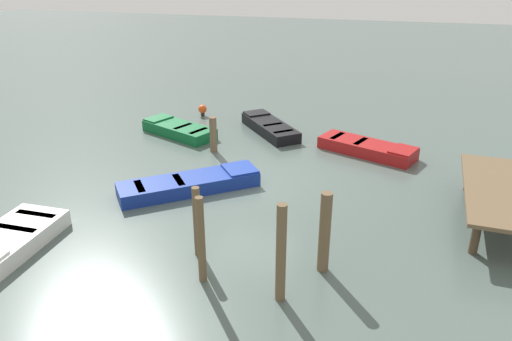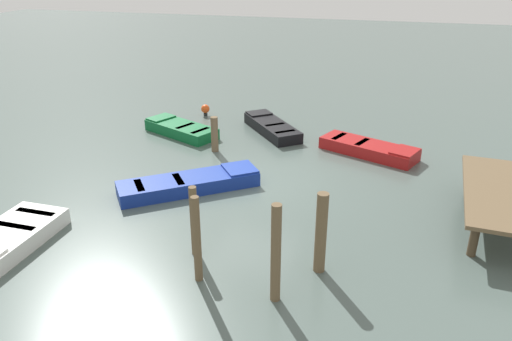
# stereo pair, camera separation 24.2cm
# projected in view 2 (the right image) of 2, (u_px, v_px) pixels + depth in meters

# --- Properties ---
(ground_plane) EXTENTS (80.00, 80.00, 0.00)m
(ground_plane) POSITION_uv_depth(u_px,v_px,m) (256.00, 181.00, 15.00)
(ground_plane) COLOR #4C5B56
(dock_segment) EXTENTS (4.46, 2.12, 0.95)m
(dock_segment) POSITION_uv_depth(u_px,v_px,m) (502.00, 195.00, 12.31)
(dock_segment) COLOR brown
(dock_segment) RESTS_ON ground_plane
(rowboat_white) EXTENTS (2.63, 1.42, 0.46)m
(rowboat_white) POSITION_uv_depth(u_px,v_px,m) (10.00, 237.00, 11.65)
(rowboat_white) COLOR silver
(rowboat_white) RESTS_ON ground_plane
(rowboat_green) EXTENTS (2.24, 3.15, 0.46)m
(rowboat_green) POSITION_uv_depth(u_px,v_px,m) (181.00, 129.00, 18.75)
(rowboat_green) COLOR #0F602D
(rowboat_green) RESTS_ON ground_plane
(rowboat_red) EXTENTS (2.27, 3.45, 0.46)m
(rowboat_red) POSITION_uv_depth(u_px,v_px,m) (369.00, 149.00, 16.89)
(rowboat_red) COLOR maroon
(rowboat_red) RESTS_ON ground_plane
(rowboat_blue) EXTENTS (3.29, 3.86, 0.46)m
(rowboat_blue) POSITION_uv_depth(u_px,v_px,m) (190.00, 183.00, 14.38)
(rowboat_blue) COLOR navy
(rowboat_blue) RESTS_ON ground_plane
(rowboat_black) EXTENTS (3.08, 2.77, 0.46)m
(rowboat_black) POSITION_uv_depth(u_px,v_px,m) (272.00, 127.00, 18.96)
(rowboat_black) COLOR black
(rowboat_black) RESTS_ON ground_plane
(mooring_piling_near_left) EXTENTS (0.18, 0.18, 1.69)m
(mooring_piling_near_left) POSITION_uv_depth(u_px,v_px,m) (194.00, 221.00, 11.06)
(mooring_piling_near_left) COLOR brown
(mooring_piling_near_left) RESTS_ON ground_plane
(mooring_piling_near_right) EXTENTS (0.25, 0.25, 1.86)m
(mooring_piling_near_right) POSITION_uv_depth(u_px,v_px,m) (321.00, 233.00, 10.44)
(mooring_piling_near_right) COLOR brown
(mooring_piling_near_right) RESTS_ON ground_plane
(mooring_piling_far_left) EXTENTS (0.17, 0.17, 1.95)m
(mooring_piling_far_left) POSITION_uv_depth(u_px,v_px,m) (197.00, 240.00, 10.11)
(mooring_piling_far_left) COLOR brown
(mooring_piling_far_left) RESTS_ON ground_plane
(mooring_piling_center) EXTENTS (0.20, 0.20, 2.13)m
(mooring_piling_center) POSITION_uv_depth(u_px,v_px,m) (276.00, 254.00, 9.48)
(mooring_piling_center) COLOR brown
(mooring_piling_center) RESTS_ON ground_plane
(mooring_piling_mid_right) EXTENTS (0.25, 0.25, 1.23)m
(mooring_piling_mid_right) POSITION_uv_depth(u_px,v_px,m) (215.00, 134.00, 17.02)
(mooring_piling_mid_right) COLOR brown
(mooring_piling_mid_right) RESTS_ON ground_plane
(marker_buoy) EXTENTS (0.36, 0.36, 0.48)m
(marker_buoy) POSITION_uv_depth(u_px,v_px,m) (205.00, 109.00, 20.87)
(marker_buoy) COLOR #262626
(marker_buoy) RESTS_ON ground_plane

